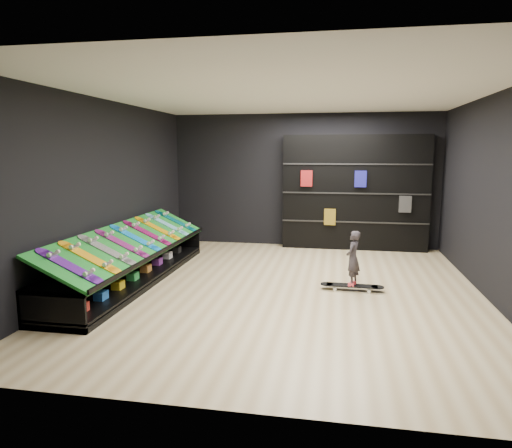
% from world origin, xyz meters
% --- Properties ---
extents(floor, '(6.00, 7.00, 0.01)m').
position_xyz_m(floor, '(0.00, 0.00, 0.00)').
color(floor, '#D0BC8D').
rests_on(floor, ground).
extents(ceiling, '(6.00, 7.00, 0.01)m').
position_xyz_m(ceiling, '(0.00, 0.00, 3.00)').
color(ceiling, white).
rests_on(ceiling, ground).
extents(wall_back, '(6.00, 0.02, 3.00)m').
position_xyz_m(wall_back, '(0.00, 3.50, 1.50)').
color(wall_back, black).
rests_on(wall_back, ground).
extents(wall_front, '(6.00, 0.02, 3.00)m').
position_xyz_m(wall_front, '(0.00, -3.50, 1.50)').
color(wall_front, black).
rests_on(wall_front, ground).
extents(wall_left, '(0.02, 7.00, 3.00)m').
position_xyz_m(wall_left, '(-3.00, 0.00, 1.50)').
color(wall_left, black).
rests_on(wall_left, ground).
extents(wall_right, '(0.02, 7.00, 3.00)m').
position_xyz_m(wall_right, '(3.00, 0.00, 1.50)').
color(wall_right, black).
rests_on(wall_right, ground).
extents(display_rack, '(0.90, 4.50, 0.50)m').
position_xyz_m(display_rack, '(-2.55, 0.00, 0.25)').
color(display_rack, black).
rests_on(display_rack, ground).
extents(turf_ramp, '(0.92, 4.50, 0.46)m').
position_xyz_m(turf_ramp, '(-2.50, 0.00, 0.71)').
color(turf_ramp, '#10691B').
rests_on(turf_ramp, display_rack).
extents(back_shelving, '(3.14, 0.37, 2.52)m').
position_xyz_m(back_shelving, '(1.15, 3.32, 1.26)').
color(back_shelving, black).
rests_on(back_shelving, ground).
extents(floor_skateboard, '(0.99, 0.25, 0.09)m').
position_xyz_m(floor_skateboard, '(1.04, 0.12, 0.04)').
color(floor_skateboard, black).
rests_on(floor_skateboard, ground).
extents(child, '(0.19, 0.23, 0.52)m').
position_xyz_m(child, '(1.04, 0.12, 0.35)').
color(child, black).
rests_on(child, floor_skateboard).
extents(display_board_0, '(0.93, 0.22, 0.50)m').
position_xyz_m(display_board_0, '(-2.49, -1.90, 0.74)').
color(display_board_0, purple).
rests_on(display_board_0, turf_ramp).
extents(display_board_1, '(0.93, 0.22, 0.50)m').
position_xyz_m(display_board_1, '(-2.49, -1.42, 0.74)').
color(display_board_1, orange).
rests_on(display_board_1, turf_ramp).
extents(display_board_2, '(0.93, 0.22, 0.50)m').
position_xyz_m(display_board_2, '(-2.49, -0.95, 0.74)').
color(display_board_2, black).
rests_on(display_board_2, turf_ramp).
extents(display_board_3, '(0.93, 0.22, 0.50)m').
position_xyz_m(display_board_3, '(-2.49, -0.48, 0.74)').
color(display_board_3, '#2626BF').
rests_on(display_board_3, turf_ramp).
extents(display_board_4, '(0.93, 0.22, 0.50)m').
position_xyz_m(display_board_4, '(-2.49, 0.00, 0.74)').
color(display_board_4, blue).
rests_on(display_board_4, turf_ramp).
extents(display_board_5, '(0.93, 0.22, 0.50)m').
position_xyz_m(display_board_5, '(-2.49, 0.48, 0.74)').
color(display_board_5, '#E5198C').
rests_on(display_board_5, turf_ramp).
extents(display_board_6, '(0.93, 0.22, 0.50)m').
position_xyz_m(display_board_6, '(-2.49, 0.95, 0.74)').
color(display_board_6, yellow).
rests_on(display_board_6, turf_ramp).
extents(display_board_7, '(0.93, 0.22, 0.50)m').
position_xyz_m(display_board_7, '(-2.49, 1.42, 0.74)').
color(display_board_7, '#0CB2E5').
rests_on(display_board_7, turf_ramp).
extents(display_board_8, '(0.93, 0.22, 0.50)m').
position_xyz_m(display_board_8, '(-2.49, 1.90, 0.74)').
color(display_board_8, '#0C8C99').
rests_on(display_board_8, turf_ramp).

